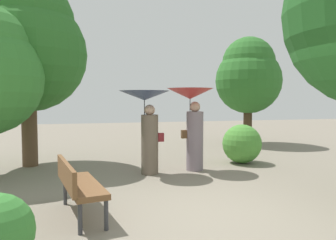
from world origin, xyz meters
TOP-DOWN VIEW (x-y plane):
  - ground_plane at (0.00, 0.00)m, footprint 40.00×40.00m
  - person_left at (-0.64, 2.85)m, footprint 1.16×1.16m
  - person_right at (0.51, 2.97)m, footprint 1.12×1.12m
  - park_bench at (-2.20, 0.38)m, footprint 0.74×1.56m
  - tree_near_left at (-3.40, 4.57)m, footprint 2.98×2.98m
  - tree_near_right at (4.18, 6.86)m, footprint 2.53×2.53m
  - bush_path_left at (2.12, 3.47)m, footprint 1.06×1.06m

SIDE VIEW (x-z plane):
  - ground_plane at x=0.00m, z-range 0.00..0.00m
  - park_bench at x=-2.20m, z-range 0.10..0.93m
  - bush_path_left at x=2.12m, z-range 0.00..1.06m
  - person_left at x=-0.64m, z-range 0.38..2.32m
  - person_right at x=0.51m, z-range 0.38..2.39m
  - tree_near_right at x=4.18m, z-range 0.61..4.74m
  - tree_near_left at x=-3.40m, z-range 0.72..5.59m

